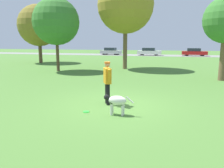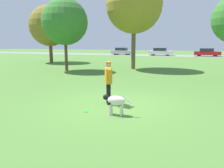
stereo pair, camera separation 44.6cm
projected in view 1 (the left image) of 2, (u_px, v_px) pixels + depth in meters
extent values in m
plane|color=#4C7A33|center=(115.00, 105.00, 8.24)|extent=(120.00, 120.00, 0.00)
cube|color=gray|center=(162.00, 55.00, 39.79)|extent=(120.00, 6.00, 0.01)
cylinder|color=black|center=(108.00, 95.00, 8.13)|extent=(0.18, 0.18, 0.81)
cylinder|color=black|center=(107.00, 93.00, 8.37)|extent=(0.18, 0.18, 0.81)
cube|color=#C68419|center=(107.00, 76.00, 8.12)|extent=(0.41, 0.50, 0.57)
cylinder|color=#C68419|center=(109.00, 77.00, 7.88)|extent=(0.18, 0.22, 0.58)
cylinder|color=#C68419|center=(106.00, 75.00, 8.36)|extent=(0.18, 0.22, 0.58)
sphere|color=#A87A5B|center=(107.00, 64.00, 8.04)|extent=(0.27, 0.27, 0.20)
cylinder|color=#D15B19|center=(107.00, 63.00, 8.03)|extent=(0.29, 0.29, 0.06)
ellipsoid|color=silver|center=(117.00, 100.00, 6.99)|extent=(0.60, 0.30, 0.30)
ellipsoid|color=black|center=(112.00, 102.00, 7.04)|extent=(0.17, 0.21, 0.16)
sphere|color=black|center=(107.00, 97.00, 7.07)|extent=(0.18, 0.18, 0.18)
cylinder|color=silver|center=(111.00, 110.00, 7.02)|extent=(0.07, 0.07, 0.34)
cylinder|color=silver|center=(112.00, 109.00, 7.18)|extent=(0.07, 0.07, 0.34)
cylinder|color=silver|center=(122.00, 111.00, 6.93)|extent=(0.07, 0.07, 0.34)
cylinder|color=silver|center=(123.00, 110.00, 7.08)|extent=(0.07, 0.07, 0.34)
cylinder|color=silver|center=(130.00, 100.00, 6.88)|extent=(0.26, 0.05, 0.23)
cylinder|color=#33D838|center=(86.00, 112.00, 7.37)|extent=(0.22, 0.22, 0.02)
torus|color=#33D838|center=(86.00, 112.00, 7.37)|extent=(0.22, 0.22, 0.02)
cylinder|color=brown|center=(223.00, 59.00, 13.31)|extent=(0.43, 0.43, 2.60)
cylinder|color=brown|center=(58.00, 55.00, 17.77)|extent=(0.25, 0.25, 2.56)
sphere|color=#38752D|center=(56.00, 22.00, 17.28)|extent=(3.69, 3.69, 3.69)
cylinder|color=brown|center=(40.00, 52.00, 25.19)|extent=(0.39, 0.39, 2.47)
sphere|color=olive|center=(39.00, 25.00, 24.64)|extent=(4.64, 4.64, 4.64)
cylinder|color=brown|center=(125.00, 48.00, 19.20)|extent=(0.36, 0.36, 3.65)
sphere|color=olive|center=(126.00, 5.00, 18.53)|extent=(4.81, 4.81, 4.81)
cube|color=#B7B7BC|center=(111.00, 52.00, 41.99)|extent=(3.97, 1.93, 0.61)
cube|color=#232D38|center=(110.00, 49.00, 41.92)|extent=(2.09, 1.61, 0.52)
cylinder|color=black|center=(118.00, 53.00, 42.40)|extent=(0.66, 0.22, 0.65)
cylinder|color=black|center=(116.00, 53.00, 40.95)|extent=(0.66, 0.22, 0.65)
cylinder|color=black|center=(107.00, 53.00, 43.11)|extent=(0.66, 0.22, 0.65)
cylinder|color=black|center=(104.00, 53.00, 41.66)|extent=(0.66, 0.22, 0.65)
cube|color=white|center=(149.00, 52.00, 39.95)|extent=(4.29, 1.75, 0.62)
cube|color=#232D38|center=(149.00, 49.00, 39.88)|extent=(2.23, 1.50, 0.52)
cylinder|color=black|center=(157.00, 53.00, 40.36)|extent=(0.65, 0.20, 0.65)
cylinder|color=black|center=(156.00, 54.00, 38.95)|extent=(0.65, 0.20, 0.65)
cylinder|color=black|center=(143.00, 53.00, 41.03)|extent=(0.65, 0.20, 0.65)
cylinder|color=black|center=(142.00, 54.00, 39.62)|extent=(0.65, 0.20, 0.65)
cube|color=red|center=(194.00, 53.00, 38.12)|extent=(4.23, 1.90, 0.60)
cube|color=#232D38|center=(194.00, 50.00, 38.05)|extent=(2.21, 1.61, 0.52)
cylinder|color=black|center=(201.00, 54.00, 38.55)|extent=(0.67, 0.21, 0.67)
cylinder|color=black|center=(202.00, 54.00, 37.06)|extent=(0.67, 0.21, 0.67)
cylinder|color=black|center=(186.00, 54.00, 39.26)|extent=(0.67, 0.21, 0.67)
cylinder|color=black|center=(187.00, 54.00, 37.77)|extent=(0.67, 0.21, 0.67)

